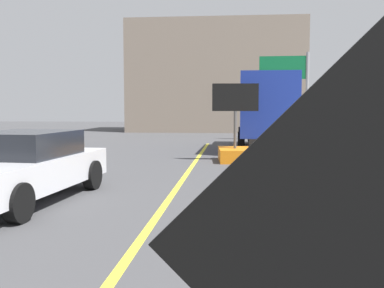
{
  "coord_description": "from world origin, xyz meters",
  "views": [
    {
      "loc": [
        1.28,
        1.4,
        1.84
      ],
      "look_at": [
        0.76,
        6.97,
        1.38
      ],
      "focal_mm": 40.67,
      "sensor_mm": 36.0,
      "label": 1
    }
  ],
  "objects_px": {
    "arrow_board_trailer": "(235,147)",
    "traffic_cone_mid_lane": "(245,224)",
    "pickup_car": "(21,166)",
    "highway_guide_sign": "(293,80)",
    "traffic_cone_far_lane": "(258,183)",
    "box_truck": "(265,110)",
    "traffic_cone_curbside": "(251,166)"
  },
  "relations": [
    {
      "from": "box_truck",
      "to": "traffic_cone_curbside",
      "type": "xyz_separation_m",
      "value": [
        -0.94,
        -7.9,
        -1.48
      ]
    },
    {
      "from": "highway_guide_sign",
      "to": "traffic_cone_mid_lane",
      "type": "xyz_separation_m",
      "value": [
        -3.23,
        -19.56,
        -3.11
      ]
    },
    {
      "from": "traffic_cone_curbside",
      "to": "highway_guide_sign",
      "type": "bearing_deg",
      "value": 77.86
    },
    {
      "from": "highway_guide_sign",
      "to": "traffic_cone_far_lane",
      "type": "relative_size",
      "value": 6.43
    },
    {
      "from": "traffic_cone_mid_lane",
      "to": "traffic_cone_curbside",
      "type": "distance_m",
      "value": 6.12
    },
    {
      "from": "highway_guide_sign",
      "to": "box_truck",
      "type": "bearing_deg",
      "value": -109.34
    },
    {
      "from": "traffic_cone_mid_lane",
      "to": "traffic_cone_far_lane",
      "type": "xyz_separation_m",
      "value": [
        0.34,
        2.88,
        0.07
      ]
    },
    {
      "from": "box_truck",
      "to": "highway_guide_sign",
      "type": "xyz_separation_m",
      "value": [
        1.95,
        5.56,
        1.65
      ]
    },
    {
      "from": "arrow_board_trailer",
      "to": "box_truck",
      "type": "relative_size",
      "value": 0.37
    },
    {
      "from": "arrow_board_trailer",
      "to": "box_truck",
      "type": "distance_m",
      "value": 4.9
    },
    {
      "from": "traffic_cone_mid_lane",
      "to": "traffic_cone_far_lane",
      "type": "bearing_deg",
      "value": 83.22
    },
    {
      "from": "traffic_cone_mid_lane",
      "to": "traffic_cone_curbside",
      "type": "bearing_deg",
      "value": 86.82
    },
    {
      "from": "box_truck",
      "to": "traffic_cone_mid_lane",
      "type": "relative_size",
      "value": 11.54
    },
    {
      "from": "traffic_cone_mid_lane",
      "to": "traffic_cone_far_lane",
      "type": "distance_m",
      "value": 2.9
    },
    {
      "from": "traffic_cone_mid_lane",
      "to": "traffic_cone_curbside",
      "type": "relative_size",
      "value": 1.07
    },
    {
      "from": "traffic_cone_curbside",
      "to": "box_truck",
      "type": "bearing_deg",
      "value": 83.18
    },
    {
      "from": "highway_guide_sign",
      "to": "traffic_cone_far_lane",
      "type": "distance_m",
      "value": 17.2
    },
    {
      "from": "traffic_cone_far_lane",
      "to": "traffic_cone_curbside",
      "type": "relative_size",
      "value": 1.32
    },
    {
      "from": "arrow_board_trailer",
      "to": "highway_guide_sign",
      "type": "xyz_separation_m",
      "value": [
        3.32,
        10.08,
        2.94
      ]
    },
    {
      "from": "highway_guide_sign",
      "to": "traffic_cone_curbside",
      "type": "distance_m",
      "value": 14.12
    },
    {
      "from": "box_truck",
      "to": "traffic_cone_curbside",
      "type": "bearing_deg",
      "value": -96.82
    },
    {
      "from": "box_truck",
      "to": "traffic_cone_far_lane",
      "type": "bearing_deg",
      "value": -94.84
    },
    {
      "from": "arrow_board_trailer",
      "to": "highway_guide_sign",
      "type": "height_order",
      "value": "highway_guide_sign"
    },
    {
      "from": "pickup_car",
      "to": "traffic_cone_far_lane",
      "type": "xyz_separation_m",
      "value": [
        4.7,
        0.38,
        -0.31
      ]
    },
    {
      "from": "arrow_board_trailer",
      "to": "traffic_cone_mid_lane",
      "type": "xyz_separation_m",
      "value": [
        0.09,
        -9.48,
        -0.17
      ]
    },
    {
      "from": "pickup_car",
      "to": "traffic_cone_mid_lane",
      "type": "bearing_deg",
      "value": -29.89
    },
    {
      "from": "pickup_car",
      "to": "traffic_cone_mid_lane",
      "type": "height_order",
      "value": "pickup_car"
    },
    {
      "from": "box_truck",
      "to": "traffic_cone_mid_lane",
      "type": "xyz_separation_m",
      "value": [
        -1.28,
        -14.01,
        -1.46
      ]
    },
    {
      "from": "highway_guide_sign",
      "to": "traffic_cone_mid_lane",
      "type": "height_order",
      "value": "highway_guide_sign"
    },
    {
      "from": "highway_guide_sign",
      "to": "traffic_cone_far_lane",
      "type": "bearing_deg",
      "value": -99.83
    },
    {
      "from": "box_truck",
      "to": "highway_guide_sign",
      "type": "height_order",
      "value": "highway_guide_sign"
    },
    {
      "from": "box_truck",
      "to": "pickup_car",
      "type": "xyz_separation_m",
      "value": [
        -5.64,
        -11.5,
        -1.08
      ]
    }
  ]
}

